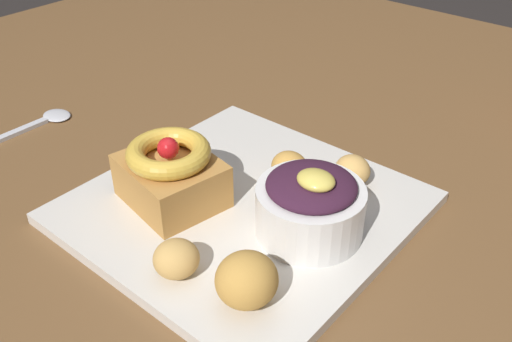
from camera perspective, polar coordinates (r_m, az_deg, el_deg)
The scene contains 9 objects.
dining_table at distance 0.80m, azimuth 5.42°, elevation 0.21°, with size 1.35×1.00×0.73m.
front_plate at distance 0.57m, azimuth -1.31°, elevation -3.72°, with size 0.30×0.30×0.01m, color silver.
cake_slice at distance 0.55m, azimuth -8.65°, elevation -0.22°, with size 0.11×0.10×0.07m.
berry_ramekin at distance 0.51m, azimuth 5.52°, elevation -3.45°, with size 0.10×0.10×0.07m.
fritter_front at distance 0.45m, azimuth -0.95°, elevation -10.97°, with size 0.05×0.05×0.04m, color gold.
fritter_middle at distance 0.59m, azimuth 9.75°, elevation 0.07°, with size 0.04×0.04×0.03m, color tan.
fritter_back at distance 0.59m, azimuth 3.40°, elevation 0.42°, with size 0.04×0.04×0.03m, color gold.
fritter_extra at distance 0.48m, azimuth -8.08°, elevation -8.80°, with size 0.04×0.04×0.03m, color tan.
spoon at distance 0.77m, azimuth -21.20°, elevation 4.55°, with size 0.04×0.13×0.00m.
Camera 1 is at (0.37, -0.55, 1.08)m, focal length 39.46 mm.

